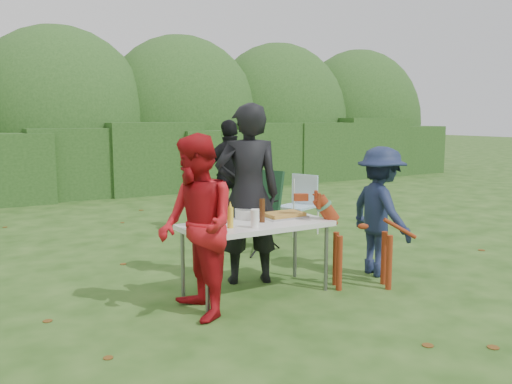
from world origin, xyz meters
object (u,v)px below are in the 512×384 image
beer_bottle (262,211)px  mustard_bottle (230,218)px  child (381,211)px  camping_chair (254,210)px  person_cook (248,194)px  person_red_jacket (197,227)px  dog (363,241)px  ketchup_bottle (216,216)px  lawn_chair (297,204)px  person_black_puffy (231,177)px  paper_towel_roll (194,212)px  folding_table (256,228)px

beer_bottle → mustard_bottle: bearing=-169.3°
child → mustard_bottle: (-1.91, 0.04, 0.11)m
child → camping_chair: size_ratio=1.36×
person_cook → person_red_jacket: 1.14m
dog → mustard_bottle: 1.49m
ketchup_bottle → child: bearing=-3.4°
person_cook → person_red_jacket: bearing=55.7°
mustard_bottle → person_cook: bearing=45.5°
lawn_chair → dog: bearing=48.8°
camping_chair → lawn_chair: bearing=-175.9°
mustard_bottle → person_black_puffy: bearing=61.6°
person_cook → mustard_bottle: bearing=65.1°
person_cook → child: bearing=179.3°
person_red_jacket → mustard_bottle: 0.47m
person_cook → ketchup_bottle: size_ratio=8.82×
camping_chair → mustard_bottle: 2.17m
child → beer_bottle: child is taller
person_black_puffy → beer_bottle: person_black_puffy is taller
person_red_jacket → ketchup_bottle: person_red_jacket is taller
camping_chair → ketchup_bottle: size_ratio=4.88×
dog → beer_bottle: 1.14m
person_black_puffy → paper_towel_roll: person_black_puffy is taller
folding_table → paper_towel_roll: (-0.59, 0.18, 0.18)m
person_red_jacket → paper_towel_roll: size_ratio=6.38×
ketchup_bottle → paper_towel_roll: size_ratio=0.85×
person_red_jacket → beer_bottle: 0.88m
ketchup_bottle → paper_towel_roll: paper_towel_roll is taller
folding_table → person_red_jacket: size_ratio=0.90×
child → dog: 0.60m
folding_table → child: child is taller
paper_towel_roll → mustard_bottle: bearing=-47.5°
camping_chair → child: bearing=86.8°
person_red_jacket → camping_chair: (1.73, 1.90, -0.29)m
person_cook → person_black_puffy: person_cook is taller
person_cook → camping_chair: person_cook is taller
person_black_puffy → beer_bottle: 2.98m
dog → camping_chair: bearing=-58.7°
paper_towel_roll → ketchup_bottle: bearing=-54.5°
child → camping_chair: 1.88m
camping_chair → lawn_chair: size_ratio=1.19×
lawn_chair → beer_bottle: bearing=27.3°
folding_table → mustard_bottle: (-0.34, -0.09, 0.15)m
person_cook → beer_bottle: (-0.07, -0.41, -0.11)m
person_black_puffy → ketchup_bottle: person_black_puffy is taller
child → dog: size_ratio=1.39×
ketchup_bottle → paper_towel_roll: bearing=125.5°
dog → ketchup_bottle: (-1.53, 0.38, 0.35)m
child → paper_towel_roll: child is taller
beer_bottle → paper_towel_roll: paper_towel_roll is taller
beer_bottle → camping_chair: bearing=61.8°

